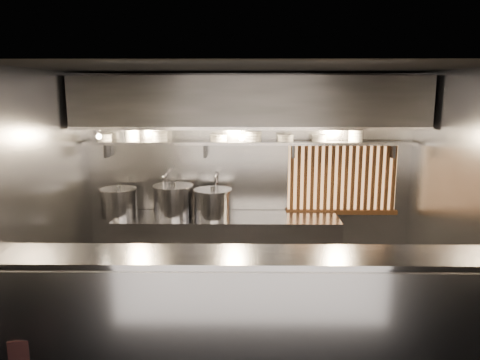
{
  "coord_description": "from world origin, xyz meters",
  "views": [
    {
      "loc": [
        -0.04,
        -4.95,
        2.58
      ],
      "look_at": [
        -0.11,
        0.55,
        1.52
      ],
      "focal_mm": 35.0,
      "sensor_mm": 36.0,
      "label": 1
    }
  ],
  "objects_px": {
    "pendant_bulb": "(242,138)",
    "stock_pot_right": "(213,203)",
    "stock_pot_left": "(119,202)",
    "heat_lamp": "(97,132)",
    "stock_pot_mid": "(173,200)"
  },
  "relations": [
    {
      "from": "heat_lamp",
      "to": "pendant_bulb",
      "type": "xyz_separation_m",
      "value": [
        1.8,
        0.35,
        -0.11
      ]
    },
    {
      "from": "heat_lamp",
      "to": "pendant_bulb",
      "type": "distance_m",
      "value": 1.83
    },
    {
      "from": "stock_pot_left",
      "to": "stock_pot_right",
      "type": "bearing_deg",
      "value": -2.57
    },
    {
      "from": "pendant_bulb",
      "to": "stock_pot_left",
      "type": "distance_m",
      "value": 1.87
    },
    {
      "from": "pendant_bulb",
      "to": "stock_pot_left",
      "type": "xyz_separation_m",
      "value": [
        -1.65,
        -0.05,
        -0.87
      ]
    },
    {
      "from": "heat_lamp",
      "to": "stock_pot_mid",
      "type": "xyz_separation_m",
      "value": [
        0.88,
        0.33,
        -0.95
      ]
    },
    {
      "from": "stock_pot_left",
      "to": "stock_pot_right",
      "type": "height_order",
      "value": "stock_pot_right"
    },
    {
      "from": "stock_pot_right",
      "to": "stock_pot_mid",
      "type": "bearing_deg",
      "value": 171.0
    },
    {
      "from": "pendant_bulb",
      "to": "stock_pot_right",
      "type": "xyz_separation_m",
      "value": [
        -0.38,
        -0.11,
        -0.87
      ]
    },
    {
      "from": "heat_lamp",
      "to": "stock_pot_mid",
      "type": "bearing_deg",
      "value": 20.4
    },
    {
      "from": "pendant_bulb",
      "to": "stock_pot_right",
      "type": "distance_m",
      "value": 0.95
    },
    {
      "from": "stock_pot_left",
      "to": "stock_pot_right",
      "type": "xyz_separation_m",
      "value": [
        1.27,
        -0.06,
        0.0
      ]
    },
    {
      "from": "heat_lamp",
      "to": "pendant_bulb",
      "type": "bearing_deg",
      "value": 11.0
    },
    {
      "from": "stock_pot_left",
      "to": "stock_pot_mid",
      "type": "bearing_deg",
      "value": 2.25
    },
    {
      "from": "stock_pot_left",
      "to": "stock_pot_right",
      "type": "relative_size",
      "value": 1.03
    }
  ]
}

